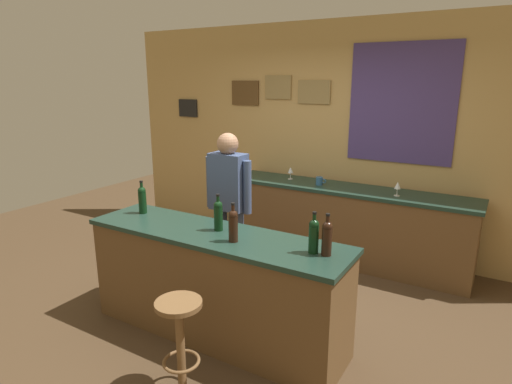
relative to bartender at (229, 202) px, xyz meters
name	(u,v)px	position (x,y,z in m)	size (l,w,h in m)	color
ground_plane	(242,312)	(0.38, -0.36, -0.94)	(10.00, 10.00, 0.00)	#4C3823
back_wall	(330,137)	(0.39, 1.67, 0.48)	(6.00, 0.09, 2.80)	tan
bar_counter	(215,284)	(0.38, -0.76, -0.47)	(2.28, 0.60, 0.92)	brown
side_counter	(345,224)	(0.78, 1.29, -0.48)	(2.88, 0.56, 0.90)	brown
bartender	(229,202)	(0.00, 0.00, 0.00)	(0.52, 0.21, 1.62)	#384766
bar_stool	(180,331)	(0.57, -1.43, -0.48)	(0.32, 0.32, 0.68)	brown
wine_bottle_a	(142,199)	(-0.49, -0.67, 0.12)	(0.07, 0.07, 0.31)	black
wine_bottle_b	(218,214)	(0.37, -0.69, 0.12)	(0.07, 0.07, 0.31)	black
wine_bottle_c	(233,224)	(0.62, -0.84, 0.12)	(0.07, 0.07, 0.31)	black
wine_bottle_d	(314,235)	(1.23, -0.73, 0.12)	(0.07, 0.07, 0.31)	black
wine_bottle_e	(327,237)	(1.33, -0.72, 0.12)	(0.07, 0.07, 0.31)	black
wine_glass_a	(291,170)	(0.02, 1.34, 0.07)	(0.07, 0.07, 0.16)	silver
wine_glass_b	(398,186)	(1.36, 1.21, 0.07)	(0.07, 0.07, 0.16)	silver
coffee_mug	(319,181)	(0.45, 1.25, 0.01)	(0.13, 0.08, 0.09)	#336699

